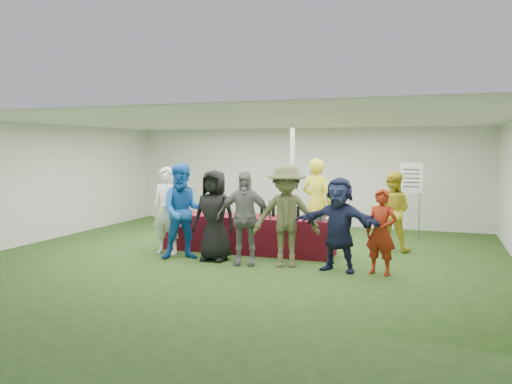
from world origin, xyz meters
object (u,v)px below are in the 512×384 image
(dump_bucket, at_px, (319,216))
(customer_6, at_px, (381,232))
(wine_list_sign, at_px, (411,184))
(customer_0, at_px, (167,210))
(serving_table, at_px, (247,234))
(customer_2, at_px, (214,215))
(staff_pourer, at_px, (317,203))
(staff_back, at_px, (392,211))
(customer_3, at_px, (244,218))
(customer_4, at_px, (286,216))
(customer_5, at_px, (339,224))
(customer_1, at_px, (184,211))

(dump_bucket, height_order, customer_6, customer_6)
(dump_bucket, distance_m, wine_list_sign, 3.24)
(customer_0, bearing_deg, customer_6, -7.70)
(serving_table, xyz_separation_m, customer_2, (-0.30, -0.96, 0.49))
(staff_pourer, distance_m, customer_2, 2.45)
(staff_back, bearing_deg, customer_3, 46.11)
(dump_bucket, relative_size, customer_4, 0.14)
(serving_table, bearing_deg, customer_3, -71.83)
(serving_table, distance_m, dump_bucket, 1.64)
(customer_4, relative_size, customer_5, 1.13)
(serving_table, height_order, customer_0, customer_0)
(staff_back, height_order, customer_4, customer_4)
(customer_2, bearing_deg, customer_6, 0.73)
(dump_bucket, distance_m, customer_6, 1.46)
(customer_0, distance_m, customer_2, 1.18)
(staff_pourer, bearing_deg, customer_6, 145.54)
(staff_back, bearing_deg, dump_bucket, 51.39)
(staff_back, relative_size, customer_3, 0.96)
(dump_bucket, height_order, customer_5, customer_5)
(staff_back, xyz_separation_m, customer_2, (-3.11, -2.08, 0.03))
(staff_pourer, relative_size, customer_0, 1.09)
(wine_list_sign, bearing_deg, customer_0, -144.07)
(serving_table, relative_size, staff_pourer, 1.87)
(staff_pourer, height_order, customer_6, staff_pourer)
(customer_1, bearing_deg, dump_bucket, -10.19)
(staff_pourer, relative_size, customer_6, 1.32)
(wine_list_sign, relative_size, customer_0, 1.02)
(customer_3, bearing_deg, dump_bucket, 21.95)
(dump_bucket, height_order, staff_back, staff_back)
(serving_table, height_order, staff_back, staff_back)
(customer_0, bearing_deg, staff_back, 19.18)
(customer_1, bearing_deg, customer_0, 121.66)
(customer_3, height_order, customer_4, customer_4)
(wine_list_sign, height_order, customer_2, wine_list_sign)
(customer_2, distance_m, customer_5, 2.38)
(customer_0, relative_size, customer_5, 1.08)
(customer_0, xyz_separation_m, customer_4, (2.58, -0.24, 0.04))
(customer_3, relative_size, customer_5, 1.05)
(customer_1, relative_size, customer_5, 1.12)
(staff_pourer, bearing_deg, customer_3, 82.26)
(serving_table, distance_m, customer_0, 1.70)
(dump_bucket, bearing_deg, customer_0, -170.50)
(customer_0, bearing_deg, customer_3, -15.21)
(customer_3, bearing_deg, staff_pourer, 52.41)
(staff_pourer, bearing_deg, customer_0, 47.94)
(customer_1, bearing_deg, wine_list_sign, 13.53)
(staff_pourer, bearing_deg, dump_bucket, 121.38)
(customer_4, height_order, customer_5, customer_4)
(staff_pourer, xyz_separation_m, customer_4, (-0.13, -1.90, -0.03))
(serving_table, height_order, staff_pourer, staff_pourer)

